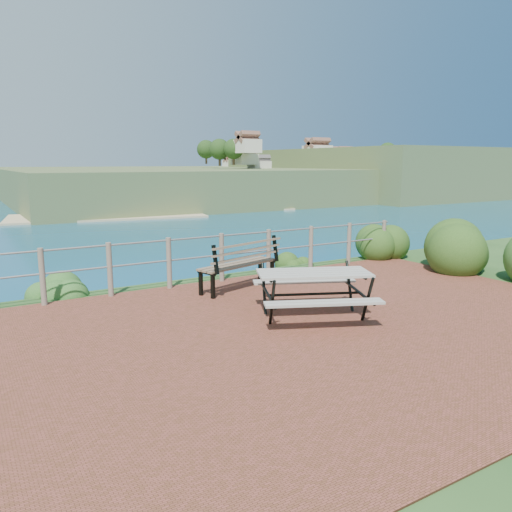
# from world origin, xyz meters

# --- Properties ---
(ground) EXTENTS (10.00, 7.00, 0.12)m
(ground) POSITION_xyz_m (0.00, 0.00, 0.00)
(ground) COLOR brown
(ground) RESTS_ON ground
(safety_railing) EXTENTS (9.40, 0.10, 1.00)m
(safety_railing) POSITION_xyz_m (0.00, 3.35, 0.57)
(safety_railing) COLOR #6B5B4C
(safety_railing) RESTS_ON ground
(distant_bay) EXTENTS (290.00, 232.36, 24.00)m
(distant_bay) POSITION_xyz_m (173.07, 202.61, -1.52)
(distant_bay) COLOR #4D6130
(distant_bay) RESTS_ON ground
(picnic_table) EXTENTS (1.89, 1.41, 0.74)m
(picnic_table) POSITION_xyz_m (0.12, 0.40, 0.47)
(picnic_table) COLOR #A5A194
(picnic_table) RESTS_ON ground
(park_bench) EXTENTS (1.82, 0.92, 1.00)m
(park_bench) POSITION_xyz_m (-0.03, 2.60, 0.66)
(park_bench) COLOR brown
(park_bench) RESTS_ON ground
(shrub_right_front) EXTENTS (1.37, 1.37, 1.94)m
(shrub_right_front) POSITION_xyz_m (5.11, 1.79, 0.00)
(shrub_right_front) COLOR #1E3D12
(shrub_right_front) RESTS_ON ground
(shrub_right_edge) EXTENTS (1.02, 1.02, 1.46)m
(shrub_right_edge) POSITION_xyz_m (4.72, 3.65, 0.00)
(shrub_right_edge) COLOR #1E3D12
(shrub_right_edge) RESTS_ON ground
(shrub_lip_west) EXTENTS (0.80, 0.80, 0.55)m
(shrub_lip_west) POSITION_xyz_m (-3.16, 4.07, 0.00)
(shrub_lip_west) COLOR #245A21
(shrub_lip_west) RESTS_ON ground
(shrub_lip_east) EXTENTS (0.67, 0.67, 0.37)m
(shrub_lip_east) POSITION_xyz_m (2.54, 4.24, 0.00)
(shrub_lip_east) COLOR #1E3D12
(shrub_lip_east) RESTS_ON ground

